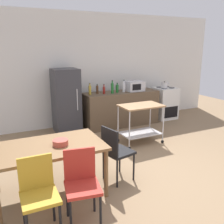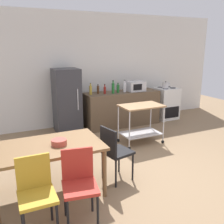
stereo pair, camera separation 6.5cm
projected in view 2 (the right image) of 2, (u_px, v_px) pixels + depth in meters
name	position (u px, v px, depth m)	size (l,w,h in m)	color
ground_plane	(145.00, 176.00, 4.09)	(12.00, 12.00, 0.00)	#8C7051
back_wall	(81.00, 70.00, 6.51)	(8.40, 0.12, 2.90)	silver
kitchen_counter	(122.00, 109.00, 6.61)	(2.00, 0.64, 0.90)	brown
dining_table	(47.00, 151.00, 3.42)	(1.50, 0.90, 0.75)	brown
chair_red	(79.00, 181.00, 2.94)	(0.46, 0.46, 0.89)	#B72D23
chair_black	(114.00, 150.00, 3.81)	(0.48, 0.48, 0.89)	black
chair_mustard	(36.00, 190.00, 2.75)	(0.40, 0.40, 0.89)	gold
stove_oven	(166.00, 103.00, 7.22)	(0.60, 0.61, 0.92)	white
refrigerator	(67.00, 101.00, 6.02)	(0.60, 0.63, 1.55)	#333338
kitchen_cart	(141.00, 118.00, 5.34)	(0.91, 0.57, 0.85)	#A37A51
bottle_soy_sauce	(91.00, 90.00, 6.11)	(0.07, 0.07, 0.29)	gold
bottle_hot_sauce	(98.00, 90.00, 6.24)	(0.06, 0.06, 0.24)	#4C2D19
bottle_soda	(105.00, 90.00, 6.23)	(0.06, 0.06, 0.24)	maroon
bottle_wine	(113.00, 88.00, 6.26)	(0.07, 0.07, 0.33)	#1E6628
bottle_vinegar	(118.00, 89.00, 6.38)	(0.07, 0.07, 0.25)	#1E6628
bottle_olive_oil	(125.00, 87.00, 6.44)	(0.08, 0.08, 0.31)	silver
microwave	(136.00, 86.00, 6.59)	(0.46, 0.35, 0.26)	silver
fruit_bowl	(59.00, 142.00, 3.40)	(0.21, 0.21, 0.08)	#B24C3F
kettle	(166.00, 85.00, 6.95)	(0.24, 0.17, 0.19)	silver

